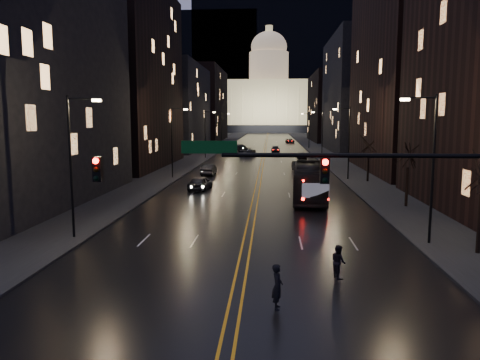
% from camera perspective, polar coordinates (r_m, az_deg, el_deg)
% --- Properties ---
extents(ground, '(900.00, 900.00, 0.00)m').
position_cam_1_polar(ground, '(19.74, -0.63, -15.17)').
color(ground, black).
rests_on(ground, ground).
extents(road, '(20.00, 320.00, 0.02)m').
position_cam_1_polar(road, '(148.36, 3.21, 4.60)').
color(road, black).
rests_on(road, ground).
extents(sidewalk_left, '(8.00, 320.00, 0.16)m').
position_cam_1_polar(sidewalk_left, '(149.15, -2.19, 4.65)').
color(sidewalk_left, black).
rests_on(sidewalk_left, ground).
extents(sidewalk_right, '(8.00, 320.00, 0.16)m').
position_cam_1_polar(sidewalk_right, '(148.88, 8.62, 4.56)').
color(sidewalk_right, black).
rests_on(sidewalk_right, ground).
extents(center_line, '(0.62, 320.00, 0.01)m').
position_cam_1_polar(center_line, '(148.36, 3.21, 4.60)').
color(center_line, orange).
rests_on(center_line, road).
extents(building_left_near, '(12.00, 28.00, 22.00)m').
position_cam_1_polar(building_left_near, '(46.11, -25.84, 11.01)').
color(building_left_near, black).
rests_on(building_left_near, ground).
extents(building_left_mid, '(12.00, 30.00, 28.00)m').
position_cam_1_polar(building_left_mid, '(75.82, -13.77, 12.16)').
color(building_left_mid, black).
rests_on(building_left_mid, ground).
extents(building_left_far, '(12.00, 34.00, 20.00)m').
position_cam_1_polar(building_left_far, '(112.44, -7.84, 8.69)').
color(building_left_far, black).
rests_on(building_left_far, ground).
extents(building_left_dist, '(12.00, 40.00, 24.00)m').
position_cam_1_polar(building_left_dist, '(159.80, -4.37, 9.10)').
color(building_left_dist, black).
rests_on(building_left_dist, ground).
extents(building_right_tall, '(12.00, 30.00, 38.00)m').
position_cam_1_polar(building_right_tall, '(71.83, 20.37, 16.21)').
color(building_right_tall, black).
rests_on(building_right_tall, ground).
extents(building_right_mid, '(12.00, 34.00, 26.00)m').
position_cam_1_polar(building_right_mid, '(112.02, 14.04, 10.08)').
color(building_right_mid, black).
rests_on(building_right_mid, ground).
extents(building_right_dist, '(12.00, 40.00, 22.00)m').
position_cam_1_polar(building_right_dist, '(159.40, 10.93, 8.63)').
color(building_right_dist, black).
rests_on(building_right_dist, ground).
extents(mountain_ridge, '(520.00, 60.00, 130.00)m').
position_cam_1_polar(mountain_ridge, '(404.12, 9.54, 15.61)').
color(mountain_ridge, black).
rests_on(mountain_ridge, ground).
extents(capitol, '(90.00, 50.00, 58.50)m').
position_cam_1_polar(capitol, '(268.33, 3.49, 9.57)').
color(capitol, black).
rests_on(capitol, ground).
extents(traffic_signal, '(17.29, 0.45, 7.00)m').
position_cam_1_polar(traffic_signal, '(18.87, 17.53, -0.48)').
color(traffic_signal, black).
rests_on(traffic_signal, ground).
extents(streetlamp_right_near, '(2.13, 0.25, 9.00)m').
position_cam_1_polar(streetlamp_right_near, '(29.80, 22.16, 2.10)').
color(streetlamp_right_near, black).
rests_on(streetlamp_right_near, ground).
extents(streetlamp_left_near, '(2.13, 0.25, 9.00)m').
position_cam_1_polar(streetlamp_left_near, '(30.80, -19.65, 2.38)').
color(streetlamp_left_near, black).
rests_on(streetlamp_left_near, ground).
extents(streetlamp_right_mid, '(2.13, 0.25, 9.00)m').
position_cam_1_polar(streetlamp_right_mid, '(58.97, 12.98, 4.89)').
color(streetlamp_right_mid, black).
rests_on(streetlamp_right_mid, ground).
extents(streetlamp_left_mid, '(2.13, 0.25, 9.00)m').
position_cam_1_polar(streetlamp_left_mid, '(59.48, -8.14, 5.03)').
color(streetlamp_left_mid, black).
rests_on(streetlamp_left_mid, ground).
extents(streetlamp_right_far, '(2.13, 0.25, 9.00)m').
position_cam_1_polar(streetlamp_right_far, '(88.69, 9.89, 5.80)').
color(streetlamp_right_far, black).
rests_on(streetlamp_right_far, ground).
extents(streetlamp_left_far, '(2.13, 0.25, 9.00)m').
position_cam_1_polar(streetlamp_left_far, '(89.03, -4.16, 5.90)').
color(streetlamp_left_far, black).
rests_on(streetlamp_left_far, ground).
extents(streetlamp_right_dist, '(2.13, 0.25, 9.00)m').
position_cam_1_polar(streetlamp_right_dist, '(118.56, 8.35, 6.25)').
color(streetlamp_right_dist, black).
rests_on(streetlamp_right_dist, ground).
extents(streetlamp_left_dist, '(2.13, 0.25, 9.00)m').
position_cam_1_polar(streetlamp_left_dist, '(118.81, -2.17, 6.32)').
color(streetlamp_left_dist, black).
rests_on(streetlamp_left_dist, ground).
extents(tree_right_mid, '(2.40, 2.40, 6.65)m').
position_cam_1_polar(tree_right_mid, '(41.91, 19.83, 2.87)').
color(tree_right_mid, black).
rests_on(tree_right_mid, ground).
extents(tree_right_far, '(2.40, 2.40, 6.65)m').
position_cam_1_polar(tree_right_far, '(57.43, 15.44, 4.19)').
color(tree_right_far, black).
rests_on(tree_right_far, ground).
extents(bus, '(3.61, 12.37, 3.40)m').
position_cam_1_polar(bus, '(44.27, 8.47, -0.22)').
color(bus, black).
rests_on(bus, ground).
extents(oncoming_car_a, '(2.41, 4.71, 1.54)m').
position_cam_1_polar(oncoming_car_a, '(49.76, -4.89, -0.39)').
color(oncoming_car_a, black).
rests_on(oncoming_car_a, ground).
extents(oncoming_car_b, '(1.73, 4.63, 1.51)m').
position_cam_1_polar(oncoming_car_b, '(62.88, -3.81, 1.26)').
color(oncoming_car_b, black).
rests_on(oncoming_car_b, ground).
extents(oncoming_car_c, '(3.40, 6.22, 1.65)m').
position_cam_1_polar(oncoming_car_c, '(96.06, 0.93, 3.49)').
color(oncoming_car_c, black).
rests_on(oncoming_car_c, ground).
extents(oncoming_car_d, '(2.73, 5.33, 1.48)m').
position_cam_1_polar(oncoming_car_d, '(111.59, 0.11, 4.02)').
color(oncoming_car_d, black).
rests_on(oncoming_car_d, ground).
extents(receding_car_a, '(1.83, 4.37, 1.40)m').
position_cam_1_polar(receding_car_a, '(68.67, 7.11, 1.71)').
color(receding_car_a, black).
rests_on(receding_car_a, ground).
extents(receding_car_b, '(1.87, 4.03, 1.33)m').
position_cam_1_polar(receding_car_b, '(88.48, 7.53, 2.98)').
color(receding_car_b, black).
rests_on(receding_car_b, ground).
extents(receding_car_c, '(1.95, 4.67, 1.35)m').
position_cam_1_polar(receding_car_c, '(105.28, 4.35, 3.75)').
color(receding_car_c, black).
rests_on(receding_car_c, ground).
extents(receding_car_d, '(2.73, 5.15, 1.38)m').
position_cam_1_polar(receding_car_d, '(145.49, 6.11, 4.78)').
color(receding_car_d, black).
rests_on(receding_car_d, ground).
extents(pedestrian_a, '(0.46, 0.69, 1.86)m').
position_cam_1_polar(pedestrian_a, '(19.25, 4.58, -12.83)').
color(pedestrian_a, black).
rests_on(pedestrian_a, ground).
extents(pedestrian_b, '(0.67, 0.89, 1.63)m').
position_cam_1_polar(pedestrian_b, '(23.18, 11.91, -9.70)').
color(pedestrian_b, black).
rests_on(pedestrian_b, ground).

